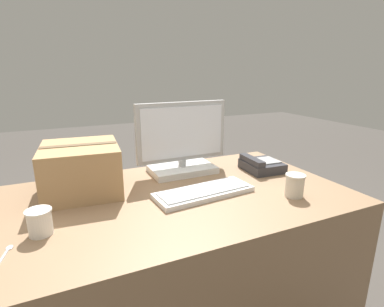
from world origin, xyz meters
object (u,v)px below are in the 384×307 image
Objects in this scene: paper_cup_right at (295,185)px; paper_cup_left at (40,222)px; desk_phone at (261,165)px; cardboard_box at (81,169)px; spoon at (5,254)px; monitor at (182,145)px; keyboard at (204,192)px.

paper_cup_left is at bearing 173.50° from paper_cup_right.
paper_cup_left reaches higher than desk_phone.
paper_cup_left is 1.03m from paper_cup_right.
paper_cup_right is at bearing -28.21° from cardboard_box.
spoon is 0.37× the size of cardboard_box.
keyboard is (-0.03, -0.32, -0.14)m from monitor.
keyboard reaches higher than spoon.
paper_cup_right reaches higher than spoon.
paper_cup_left is at bearing -116.74° from cardboard_box.
paper_cup_left is (-0.66, -0.07, 0.03)m from keyboard.
monitor is 5.47× the size of paper_cup_left.
monitor is at bearing 79.63° from keyboard.
paper_cup_left is at bearing -164.58° from desk_phone.
cardboard_box is at bearing -19.68° from spoon.
cardboard_box is (-0.52, -0.05, -0.05)m from monitor.
paper_cup_left is 0.89× the size of paper_cup_right.
monitor is 4.89× the size of paper_cup_right.
cardboard_box is at bearing 177.04° from desk_phone.
desk_phone reaches higher than keyboard.
keyboard is 5.09× the size of paper_cup_left.
paper_cup_left is (-1.10, -0.23, 0.02)m from desk_phone.
keyboard is at bearing -95.47° from monitor.
paper_cup_right is (-0.08, -0.35, 0.02)m from desk_phone.
cardboard_box reaches higher than keyboard.
desk_phone is at bearing 15.77° from keyboard.
monitor is 2.31× the size of desk_phone.
spoon is (-0.79, -0.48, -0.15)m from monitor.
monitor is at bearing 29.48° from paper_cup_left.
monitor reaches higher than paper_cup_left.
spoon is at bearing -161.71° from desk_phone.
paper_cup_right is 0.96m from cardboard_box.
paper_cup_right reaches higher than paper_cup_left.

